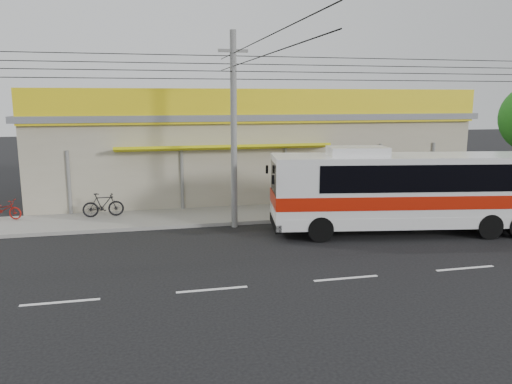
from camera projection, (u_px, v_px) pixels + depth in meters
ground at (317, 253)px, 17.18m from camera, size 120.00×120.00×0.00m
sidewalk at (273, 213)px, 22.92m from camera, size 30.00×3.20×0.15m
lane_markings at (346, 278)px, 14.78m from camera, size 50.00×0.12×0.01m
storefront_building at (248, 152)px, 27.81m from camera, size 22.60×9.20×5.70m
coach_bus at (419, 187)px, 19.51m from camera, size 11.38×4.12×3.43m
motorbike_red at (3, 209)px, 21.34m from camera, size 1.71×1.02×0.85m
motorbike_dark at (103, 205)px, 21.78m from camera, size 1.78×0.60×1.05m
utility_pole at (233, 66)px, 19.54m from camera, size 34.00×14.00×7.87m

